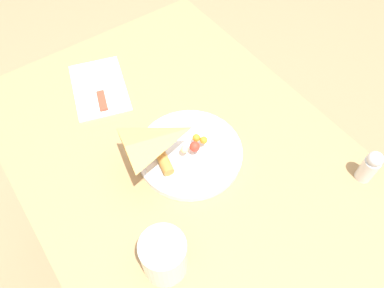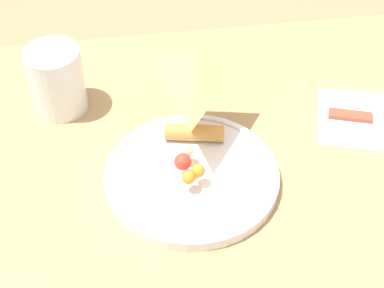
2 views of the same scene
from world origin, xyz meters
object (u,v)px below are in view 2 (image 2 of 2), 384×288
Objects in this scene: milk_glass at (57,82)px; butter_knife at (381,120)px; dining_table at (194,227)px; plate_pizza at (192,173)px.

milk_glass reaches higher than butter_knife.
dining_table is 5.71× the size of butter_knife.
plate_pizza is (-0.01, -0.01, 0.13)m from dining_table.
plate_pizza is 0.31m from butter_knife.
milk_glass reaches higher than dining_table.
dining_table is 4.15× the size of plate_pizza.
dining_table is at bearing 63.60° from plate_pizza.
plate_pizza reaches higher than butter_knife.
dining_table is 0.33m from butter_knife.
butter_knife reaches higher than dining_table.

